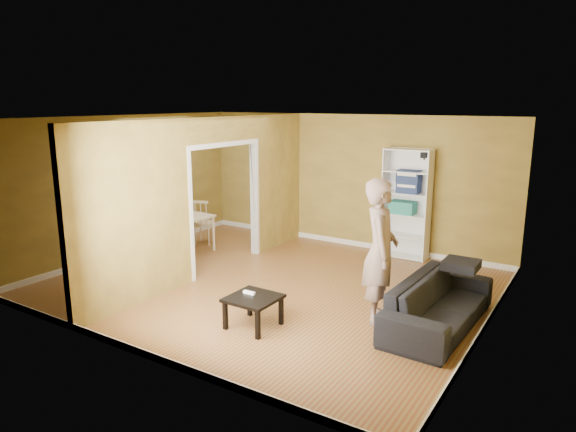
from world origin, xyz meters
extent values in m
plane|color=olive|center=(0.00, 0.00, 0.00)|extent=(6.50, 6.50, 0.00)
plane|color=white|center=(0.00, 0.00, 2.60)|extent=(6.50, 6.50, 0.00)
plane|color=#A88E38|center=(0.00, 2.75, 1.30)|extent=(6.50, 0.00, 6.50)
plane|color=#A88E38|center=(0.00, -2.75, 1.30)|extent=(6.50, 0.00, 6.50)
plane|color=#A88E38|center=(-3.25, 0.00, 1.30)|extent=(0.00, 5.50, 5.50)
plane|color=#A88E38|center=(3.25, 0.00, 1.30)|extent=(0.00, 5.50, 5.50)
cube|color=black|center=(1.50, 2.69, 1.90)|extent=(0.10, 0.10, 0.10)
imported|color=black|center=(2.70, -0.11, 0.41)|extent=(2.18, 1.00, 0.82)
imported|color=slate|center=(1.96, -0.34, 1.12)|extent=(0.99, 0.89, 2.23)
cube|color=white|center=(0.86, 2.56, 1.01)|extent=(0.02, 0.37, 2.02)
cube|color=white|center=(1.69, 2.56, 1.01)|extent=(0.02, 0.37, 2.02)
cube|color=white|center=(1.27, 2.73, 1.01)|extent=(0.85, 0.02, 2.02)
cube|color=white|center=(1.27, 2.56, 0.02)|extent=(0.81, 0.37, 0.02)
cube|color=white|center=(1.27, 2.56, 0.42)|extent=(0.81, 0.37, 0.02)
cube|color=white|center=(1.27, 2.56, 0.81)|extent=(0.81, 0.37, 0.02)
cube|color=white|center=(1.27, 2.56, 1.21)|extent=(0.81, 0.37, 0.02)
cube|color=white|center=(1.27, 2.56, 1.60)|extent=(0.81, 0.37, 0.02)
cube|color=white|center=(1.27, 2.56, 2.00)|extent=(0.81, 0.37, 0.02)
cube|color=#127375|center=(1.20, 2.56, 0.94)|extent=(0.45, 0.29, 0.23)
cube|color=navy|center=(1.30, 2.56, 1.32)|extent=(0.40, 0.26, 0.20)
cube|color=navy|center=(1.29, 2.56, 1.53)|extent=(0.41, 0.27, 0.21)
cube|color=black|center=(0.70, -1.41, 0.39)|extent=(0.61, 0.61, 0.04)
cube|color=black|center=(0.44, -1.67, 0.18)|extent=(0.05, 0.05, 0.37)
cube|color=black|center=(0.95, -1.67, 0.18)|extent=(0.05, 0.05, 0.37)
cube|color=black|center=(0.44, -1.15, 0.18)|extent=(0.05, 0.05, 0.37)
cube|color=black|center=(0.95, -1.15, 0.18)|extent=(0.05, 0.05, 0.37)
cube|color=white|center=(0.59, -1.36, 0.43)|extent=(0.17, 0.04, 0.03)
cube|color=tan|center=(-2.54, 0.67, 0.69)|extent=(1.13, 0.76, 0.04)
cylinder|color=tan|center=(-3.06, 0.34, 0.33)|extent=(0.05, 0.05, 0.67)
cylinder|color=tan|center=(-2.02, 0.34, 0.33)|extent=(0.05, 0.05, 0.67)
cylinder|color=tan|center=(-3.06, 1.00, 0.33)|extent=(0.05, 0.05, 0.67)
cylinder|color=tan|center=(-2.02, 1.00, 0.33)|extent=(0.05, 0.05, 0.67)
camera|label=1|loc=(4.38, -6.37, 2.86)|focal=32.00mm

